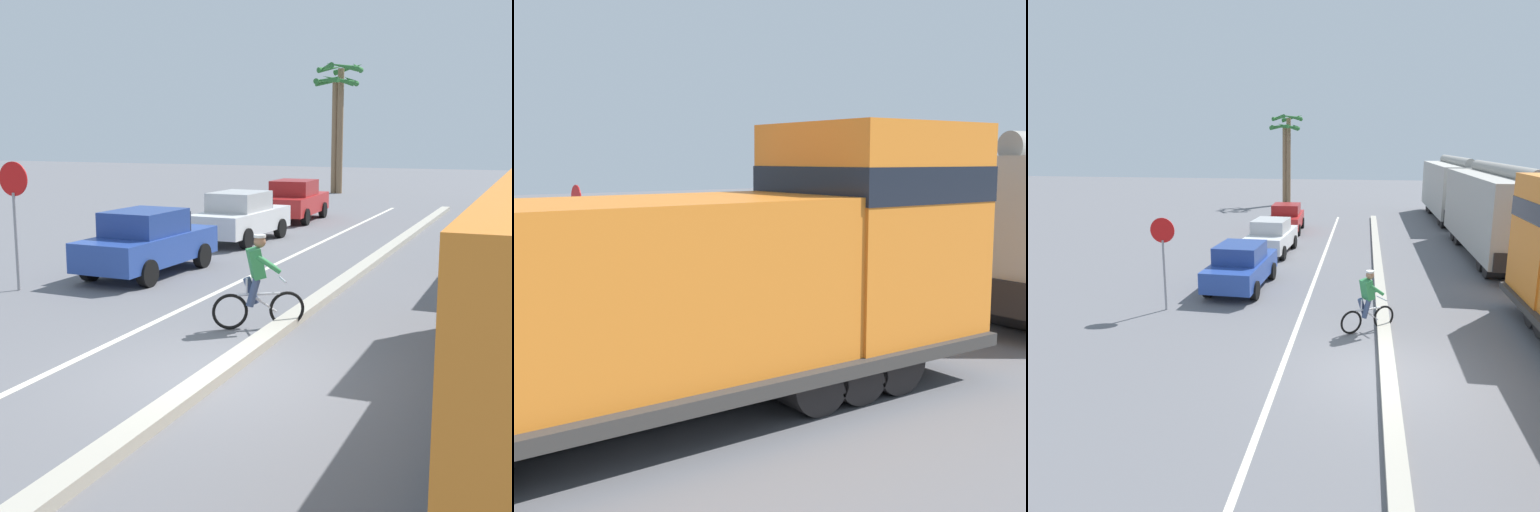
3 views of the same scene
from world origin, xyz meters
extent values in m
plane|color=slate|center=(0.00, 0.00, 0.00)|extent=(120.00, 120.00, 0.00)
cube|color=#B2AD9E|center=(0.00, 6.00, 0.08)|extent=(0.36, 36.00, 0.16)
cube|color=silver|center=(-2.40, 6.00, 0.00)|extent=(0.14, 36.00, 0.01)
cube|color=orange|center=(5.21, -0.93, 1.90)|extent=(2.70, 9.86, 2.40)
cube|color=orange|center=(5.21, 4.07, 2.45)|extent=(2.80, 2.80, 3.50)
cube|color=black|center=(5.21, 4.07, 3.24)|extent=(2.83, 2.83, 0.56)
cube|color=#383533|center=(5.21, -0.33, 0.70)|extent=(3.10, 11.60, 0.20)
cylinder|color=#4C4947|center=(5.21, -0.33, 0.55)|extent=(1.10, 3.00, 1.10)
cylinder|color=black|center=(5.21, 3.66, 0.50)|extent=(2.40, 1.00, 1.00)
cylinder|color=black|center=(5.21, 2.86, 0.50)|extent=(2.40, 1.00, 1.00)
cylinder|color=black|center=(5.21, 2.06, 0.50)|extent=(2.40, 1.00, 1.00)
cube|color=black|center=(5.21, 7.42, 0.95)|extent=(2.61, 0.10, 0.70)
cube|color=#28479E|center=(-4.87, 6.17, 0.67)|extent=(1.85, 4.26, 0.70)
cube|color=navy|center=(-4.88, 6.02, 1.32)|extent=(1.57, 1.95, 0.60)
cube|color=#1E232D|center=(-4.84, 7.02, 1.27)|extent=(1.43, 0.17, 0.51)
cylinder|color=black|center=(-5.63, 7.50, 0.32)|extent=(0.24, 0.65, 0.64)
cylinder|color=black|center=(-4.02, 7.44, 0.32)|extent=(0.24, 0.65, 0.64)
cylinder|color=black|center=(-5.72, 4.89, 0.32)|extent=(0.24, 0.65, 0.64)
cylinder|color=black|center=(-4.11, 4.84, 0.32)|extent=(0.24, 0.65, 0.64)
cube|color=silver|center=(-4.86, 11.94, 0.67)|extent=(1.90, 4.28, 0.70)
cube|color=beige|center=(-4.87, 11.80, 1.32)|extent=(1.59, 1.97, 0.60)
cube|color=#1E232D|center=(-4.82, 12.79, 1.27)|extent=(1.43, 0.19, 0.51)
cylinder|color=black|center=(-5.60, 13.28, 0.32)|extent=(0.25, 0.65, 0.64)
cylinder|color=black|center=(-3.99, 13.21, 0.32)|extent=(0.25, 0.65, 0.64)
cylinder|color=black|center=(-5.73, 10.68, 0.32)|extent=(0.25, 0.65, 0.64)
cylinder|color=black|center=(-4.12, 10.60, 0.32)|extent=(0.25, 0.65, 0.64)
cube|color=red|center=(-5.08, 17.83, 0.67)|extent=(1.87, 4.27, 0.70)
cube|color=maroon|center=(-5.07, 17.68, 1.32)|extent=(1.58, 1.96, 0.60)
cube|color=#1E232D|center=(-5.11, 18.67, 1.27)|extent=(1.43, 0.18, 0.51)
cylinder|color=black|center=(-5.94, 19.09, 0.32)|extent=(0.25, 0.65, 0.64)
cylinder|color=black|center=(-4.32, 19.16, 0.32)|extent=(0.25, 0.65, 0.64)
cylinder|color=black|center=(-5.83, 16.49, 0.32)|extent=(0.25, 0.65, 0.64)
cylinder|color=black|center=(-4.21, 16.56, 0.32)|extent=(0.25, 0.65, 0.64)
torus|color=black|center=(-0.01, 2.89, 0.33)|extent=(0.59, 0.41, 0.66)
torus|color=black|center=(-0.89, 2.32, 0.33)|extent=(0.59, 0.41, 0.66)
cylinder|color=silver|center=(-0.45, 2.60, 0.63)|extent=(0.69, 0.47, 0.05)
cylinder|color=silver|center=(-0.37, 2.66, 0.45)|extent=(0.43, 0.30, 0.36)
cylinder|color=silver|center=(-0.63, 2.48, 0.78)|extent=(0.04, 0.04, 0.30)
cylinder|color=silver|center=(-0.08, 2.85, 0.88)|extent=(0.29, 0.42, 0.04)
cylinder|color=#38476B|center=(-0.60, 2.62, 0.68)|extent=(0.33, 0.28, 0.52)
cylinder|color=#38476B|center=(-0.49, 2.46, 0.68)|extent=(0.30, 0.26, 0.52)
cube|color=#338C4C|center=(-0.49, 2.58, 1.20)|extent=(0.46, 0.46, 0.57)
sphere|color=#9E7051|center=(-0.43, 2.62, 1.59)|extent=(0.22, 0.22, 0.22)
cylinder|color=white|center=(-0.43, 2.62, 1.69)|extent=(0.22, 0.22, 0.05)
cylinder|color=#338C4C|center=(-0.41, 2.82, 1.20)|extent=(0.44, 0.33, 0.36)
cylinder|color=#338C4C|center=(-0.24, 2.55, 1.20)|extent=(0.44, 0.33, 0.36)
cylinder|color=gray|center=(-6.62, 3.43, 1.10)|extent=(0.07, 0.07, 2.20)
cylinder|color=red|center=(-6.62, 3.45, 2.50)|extent=(0.76, 0.03, 0.76)
cylinder|color=white|center=(-6.62, 3.47, 2.50)|extent=(0.48, 0.01, 0.48)
camera|label=1|loc=(4.28, -9.01, 3.54)|focal=50.00mm
camera|label=2|loc=(13.82, -4.23, 3.63)|focal=50.00mm
camera|label=3|loc=(-0.66, -10.54, 5.08)|focal=35.00mm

